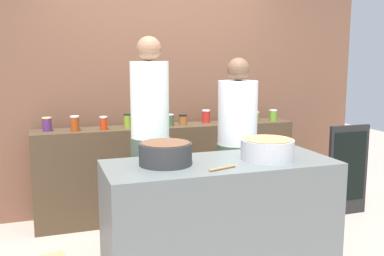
{
  "coord_description": "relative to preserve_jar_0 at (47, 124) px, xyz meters",
  "views": [
    {
      "loc": [
        -1.2,
        -3.21,
        1.66
      ],
      "look_at": [
        0.0,
        0.35,
        1.05
      ],
      "focal_mm": 41.13,
      "sensor_mm": 36.0,
      "label": 1
    }
  ],
  "objects": [
    {
      "name": "preserve_jar_3",
      "position": [
        0.75,
        -0.08,
        0.01
      ],
      "size": [
        0.07,
        0.07,
        0.14
      ],
      "color": "olive",
      "rests_on": "display_shelf"
    },
    {
      "name": "preserve_jar_8",
      "position": [
        1.62,
        0.03,
        0.0
      ],
      "size": [
        0.09,
        0.09,
        0.14
      ],
      "color": "red",
      "rests_on": "display_shelf"
    },
    {
      "name": "cooking_pot_left",
      "position": [
        0.78,
        -1.39,
        -0.05
      ],
      "size": [
        0.38,
        0.38,
        0.16
      ],
      "color": "#2D2D2D",
      "rests_on": "prep_table"
    },
    {
      "name": "preserve_jar_12",
      "position": [
        2.16,
        -0.06,
        -0.01
      ],
      "size": [
        0.09,
        0.09,
        0.11
      ],
      "color": "olive",
      "rests_on": "display_shelf"
    },
    {
      "name": "cooking_pot_center",
      "position": [
        1.55,
        -1.47,
        -0.05
      ],
      "size": [
        0.4,
        0.4,
        0.16
      ],
      "color": "#B7B7BC",
      "rests_on": "prep_table"
    },
    {
      "name": "chalkboard_sign",
      "position": [
        2.98,
        -0.61,
        -0.54
      ],
      "size": [
        0.47,
        0.05,
        0.96
      ],
      "color": "black",
      "rests_on": "ground"
    },
    {
      "name": "preserve_jar_1",
      "position": [
        0.25,
        -0.08,
        0.01
      ],
      "size": [
        0.09,
        0.09,
        0.15
      ],
      "color": "#993A12",
      "rests_on": "display_shelf"
    },
    {
      "name": "preserve_jar_9",
      "position": [
        1.78,
        -0.03,
        -0.01
      ],
      "size": [
        0.08,
        0.08,
        0.12
      ],
      "color": "#813A0A",
      "rests_on": "display_shelf"
    },
    {
      "name": "preserve_jar_10",
      "position": [
        1.9,
        -0.01,
        0.0
      ],
      "size": [
        0.07,
        0.07,
        0.14
      ],
      "color": "brown",
      "rests_on": "display_shelf"
    },
    {
      "name": "preserve_jar_11",
      "position": [
        2.03,
        -0.1,
        -0.01
      ],
      "size": [
        0.08,
        0.08,
        0.11
      ],
      "color": "#CC6618",
      "rests_on": "display_shelf"
    },
    {
      "name": "display_shelf",
      "position": [
        1.19,
        -0.03,
        -0.55
      ],
      "size": [
        2.7,
        0.36,
        0.96
      ],
      "primitive_type": "cube",
      "color": "#433322",
      "rests_on": "ground"
    },
    {
      "name": "preserve_jar_7",
      "position": [
        1.33,
        -0.05,
        -0.01
      ],
      "size": [
        0.09,
        0.09,
        0.11
      ],
      "color": "brown",
      "rests_on": "display_shelf"
    },
    {
      "name": "preserve_jar_0",
      "position": [
        0.0,
        0.0,
        0.0
      ],
      "size": [
        0.09,
        0.09,
        0.13
      ],
      "color": "#52255F",
      "rests_on": "display_shelf"
    },
    {
      "name": "cook_with_tongs",
      "position": [
        0.8,
        -0.87,
        -0.19
      ],
      "size": [
        0.33,
        0.33,
        1.82
      ],
      "color": "#445347",
      "rests_on": "ground"
    },
    {
      "name": "cook_in_cap",
      "position": [
        1.58,
        -0.87,
        -0.28
      ],
      "size": [
        0.36,
        0.36,
        1.65
      ],
      "color": "#45573F",
      "rests_on": "ground"
    },
    {
      "name": "wooden_spoon",
      "position": [
        1.11,
        -1.65,
        -0.12
      ],
      "size": [
        0.22,
        0.09,
        0.02
      ],
      "primitive_type": "cylinder",
      "rotation": [
        1.57,
        0.0,
        1.88
      ],
      "color": "#9E703D",
      "rests_on": "prep_table"
    },
    {
      "name": "preserve_jar_6",
      "position": [
        1.19,
        -0.06,
        -0.01
      ],
      "size": [
        0.08,
        0.08,
        0.12
      ],
      "color": "#365236",
      "rests_on": "display_shelf"
    },
    {
      "name": "prep_table",
      "position": [
        1.19,
        -1.43,
        -0.58
      ],
      "size": [
        1.7,
        0.7,
        0.9
      ],
      "primitive_type": "cube",
      "color": "#59605E",
      "rests_on": "ground"
    },
    {
      "name": "storefront_wall",
      "position": [
        1.19,
        0.32,
        0.47
      ],
      "size": [
        4.8,
        0.12,
        3.0
      ],
      "primitive_type": "cube",
      "color": "brown",
      "rests_on": "ground"
    },
    {
      "name": "preserve_jar_2",
      "position": [
        0.52,
        -0.1,
        0.0
      ],
      "size": [
        0.07,
        0.07,
        0.13
      ],
      "color": "#BB300F",
      "rests_on": "display_shelf"
    },
    {
      "name": "preserve_jar_13",
      "position": [
        2.37,
        -0.08,
        -0.0
      ],
      "size": [
        0.09,
        0.09,
        0.12
      ],
      "color": "#5C9527",
      "rests_on": "display_shelf"
    },
    {
      "name": "preserve_jar_5",
      "position": [
        1.06,
        0.02,
        -0.0
      ],
      "size": [
        0.07,
        0.07,
        0.13
      ],
      "color": "#59185A",
      "rests_on": "display_shelf"
    },
    {
      "name": "preserve_jar_4",
      "position": [
        0.96,
        -0.08,
        -0.0
      ],
      "size": [
        0.08,
        0.08,
        0.12
      ],
      "color": "red",
      "rests_on": "display_shelf"
    }
  ]
}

